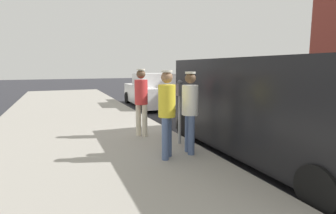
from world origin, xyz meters
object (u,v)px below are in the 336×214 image
Objects in this scene: pedestrian_in_white at (190,107)px; pedestrian_in_yellow at (167,108)px; pedestrian_in_red at (141,98)px; parking_meter_near at (180,101)px; parked_sedan_behind at (152,92)px; parked_van at (268,105)px.

pedestrian_in_yellow is at bearing 11.14° from pedestrian_in_white.
pedestrian_in_white is (-0.52, 1.77, -0.03)m from pedestrian_in_red.
parked_sedan_behind is at bearing -103.82° from parking_meter_near.
parked_van is at bearing 162.74° from pedestrian_in_white.
pedestrian_in_yellow is 2.21m from parked_van.
parked_sedan_behind is (-0.20, -8.17, -0.41)m from parked_van.
pedestrian_in_white is at bearing 81.45° from parking_meter_near.
pedestrian_in_white is 7.89m from parked_sedan_behind.
parking_meter_near is at bearing 121.78° from pedestrian_in_red.
parked_van is 8.19m from parked_sedan_behind.
pedestrian_in_yellow is 1.88m from pedestrian_in_red.
pedestrian_in_red is at bearing -46.77° from parked_van.
parking_meter_near is 0.34× the size of parked_sedan_behind.
parked_sedan_behind is at bearing -111.61° from pedestrian_in_red.
pedestrian_in_white is 1.69m from parked_van.
pedestrian_in_white reaches higher than parked_sedan_behind.
pedestrian_in_yellow is at bearing -10.13° from parked_van.
parked_van reaches higher than pedestrian_in_white.
pedestrian_in_red reaches higher than parking_meter_near.
parking_meter_near is 0.29× the size of parked_van.
parked_van is 1.17× the size of parked_sedan_behind.
pedestrian_in_white is at bearing -168.86° from pedestrian_in_yellow.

